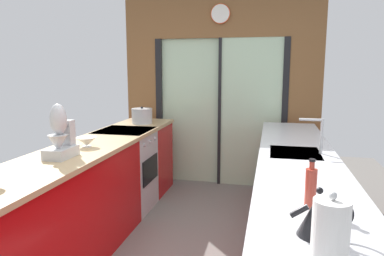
{
  "coord_description": "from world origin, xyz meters",
  "views": [
    {
      "loc": [
        0.69,
        -2.44,
        1.61
      ],
      "look_at": [
        -0.01,
        0.7,
        1.07
      ],
      "focal_mm": 33.49,
      "sensor_mm": 36.0,
      "label": 1
    }
  ],
  "objects_px": {
    "stand_mixer": "(60,137)",
    "kettle": "(319,215)",
    "mixing_bowl_far": "(87,142)",
    "paper_towel_roll": "(330,239)",
    "soap_bottle": "(311,187)",
    "stock_pot": "(142,116)",
    "oven_range": "(126,170)"
  },
  "relations": [
    {
      "from": "stock_pot",
      "to": "soap_bottle",
      "type": "height_order",
      "value": "soap_bottle"
    },
    {
      "from": "mixing_bowl_far",
      "to": "stock_pot",
      "type": "xyz_separation_m",
      "value": [
        0.0,
        1.39,
        0.05
      ]
    },
    {
      "from": "stock_pot",
      "to": "kettle",
      "type": "bearing_deg",
      "value": -56.84
    },
    {
      "from": "mixing_bowl_far",
      "to": "stand_mixer",
      "type": "bearing_deg",
      "value": -90.0
    },
    {
      "from": "stand_mixer",
      "to": "kettle",
      "type": "bearing_deg",
      "value": -27.96
    },
    {
      "from": "oven_range",
      "to": "kettle",
      "type": "xyz_separation_m",
      "value": [
        1.8,
        -2.22,
        0.56
      ]
    },
    {
      "from": "oven_range",
      "to": "soap_bottle",
      "type": "height_order",
      "value": "soap_bottle"
    },
    {
      "from": "mixing_bowl_far",
      "to": "paper_towel_roll",
      "type": "xyz_separation_m",
      "value": [
        1.78,
        -1.63,
        0.08
      ]
    },
    {
      "from": "mixing_bowl_far",
      "to": "soap_bottle",
      "type": "relative_size",
      "value": 0.72
    },
    {
      "from": "oven_range",
      "to": "mixing_bowl_far",
      "type": "distance_m",
      "value": 1.02
    },
    {
      "from": "kettle",
      "to": "soap_bottle",
      "type": "xyz_separation_m",
      "value": [
        -0.0,
        0.31,
        0.01
      ]
    },
    {
      "from": "oven_range",
      "to": "mixing_bowl_far",
      "type": "xyz_separation_m",
      "value": [
        0.02,
        -0.88,
        0.51
      ]
    },
    {
      "from": "oven_range",
      "to": "stock_pot",
      "type": "distance_m",
      "value": 0.76
    },
    {
      "from": "mixing_bowl_far",
      "to": "paper_towel_roll",
      "type": "bearing_deg",
      "value": -42.53
    },
    {
      "from": "mixing_bowl_far",
      "to": "paper_towel_roll",
      "type": "height_order",
      "value": "paper_towel_roll"
    },
    {
      "from": "mixing_bowl_far",
      "to": "paper_towel_roll",
      "type": "distance_m",
      "value": 2.42
    },
    {
      "from": "stand_mixer",
      "to": "soap_bottle",
      "type": "height_order",
      "value": "stand_mixer"
    },
    {
      "from": "soap_bottle",
      "to": "kettle",
      "type": "bearing_deg",
      "value": -89.6
    },
    {
      "from": "stock_pot",
      "to": "paper_towel_roll",
      "type": "bearing_deg",
      "value": -59.5
    },
    {
      "from": "stand_mixer",
      "to": "mixing_bowl_far",
      "type": "bearing_deg",
      "value": 90.0
    },
    {
      "from": "stock_pot",
      "to": "soap_bottle",
      "type": "relative_size",
      "value": 1.04
    },
    {
      "from": "soap_bottle",
      "to": "stock_pot",
      "type": "bearing_deg",
      "value": 126.35
    },
    {
      "from": "stand_mixer",
      "to": "kettle",
      "type": "height_order",
      "value": "stand_mixer"
    },
    {
      "from": "stand_mixer",
      "to": "stock_pot",
      "type": "bearing_deg",
      "value": 90.0
    },
    {
      "from": "oven_range",
      "to": "mixing_bowl_far",
      "type": "bearing_deg",
      "value": -88.8
    },
    {
      "from": "kettle",
      "to": "soap_bottle",
      "type": "height_order",
      "value": "soap_bottle"
    },
    {
      "from": "stand_mixer",
      "to": "kettle",
      "type": "distance_m",
      "value": 2.02
    },
    {
      "from": "stock_pot",
      "to": "kettle",
      "type": "distance_m",
      "value": 3.26
    },
    {
      "from": "stand_mixer",
      "to": "soap_bottle",
      "type": "bearing_deg",
      "value": -19.71
    },
    {
      "from": "oven_range",
      "to": "stand_mixer",
      "type": "bearing_deg",
      "value": -89.17
    },
    {
      "from": "stand_mixer",
      "to": "stock_pot",
      "type": "xyz_separation_m",
      "value": [
        0.0,
        1.78,
        -0.07
      ]
    },
    {
      "from": "oven_range",
      "to": "stand_mixer",
      "type": "xyz_separation_m",
      "value": [
        0.02,
        -1.27,
        0.63
      ]
    }
  ]
}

